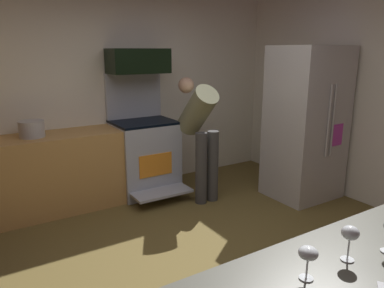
# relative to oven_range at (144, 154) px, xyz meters

# --- Properties ---
(ground_plane) EXTENTS (5.20, 4.80, 0.02)m
(ground_plane) POSITION_rel_oven_range_xyz_m (-0.37, -1.97, -0.52)
(ground_plane) COLOR brown
(wall_back) EXTENTS (5.20, 0.12, 2.60)m
(wall_back) POSITION_rel_oven_range_xyz_m (-0.37, 0.37, 0.79)
(wall_back) COLOR silver
(wall_back) RESTS_ON ground
(lower_cabinet_run) EXTENTS (2.40, 0.60, 0.90)m
(lower_cabinet_run) POSITION_rel_oven_range_xyz_m (-1.27, 0.01, -0.06)
(lower_cabinet_run) COLOR tan
(lower_cabinet_run) RESTS_ON ground
(oven_range) EXTENTS (0.76, 0.96, 1.54)m
(oven_range) POSITION_rel_oven_range_xyz_m (0.00, 0.00, 0.00)
(oven_range) COLOR #AEB5C6
(oven_range) RESTS_ON ground
(microwave) EXTENTS (0.74, 0.38, 0.30)m
(microwave) POSITION_rel_oven_range_xyz_m (0.00, 0.09, 1.18)
(microwave) COLOR black
(microwave) RESTS_ON oven_range
(refrigerator) EXTENTS (0.82, 0.73, 1.88)m
(refrigerator) POSITION_rel_oven_range_xyz_m (1.66, -1.18, 0.43)
(refrigerator) COLOR beige
(refrigerator) RESTS_ON ground
(person_cook) EXTENTS (0.31, 0.69, 1.49)m
(person_cook) POSITION_rel_oven_range_xyz_m (0.50, -0.56, 0.39)
(person_cook) COLOR #414141
(person_cook) RESTS_ON ground
(wine_glass_mid) EXTENTS (0.08, 0.08, 0.17)m
(wine_glass_mid) POSITION_rel_oven_range_xyz_m (-0.51, -3.34, 0.52)
(wine_glass_mid) COLOR silver
(wine_glass_mid) RESTS_ON counter_island
(wine_glass_extra) EXTENTS (0.08, 0.08, 0.15)m
(wine_glass_extra) POSITION_rel_oven_range_xyz_m (-0.78, -3.34, 0.50)
(wine_glass_extra) COLOR silver
(wine_glass_extra) RESTS_ON counter_island
(stock_pot) EXTENTS (0.27, 0.27, 0.18)m
(stock_pot) POSITION_rel_oven_range_xyz_m (-1.32, 0.01, 0.48)
(stock_pot) COLOR #B1B1B5
(stock_pot) RESTS_ON lower_cabinet_run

